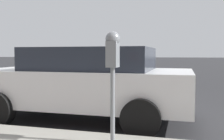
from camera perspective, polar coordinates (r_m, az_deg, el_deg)
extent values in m
plane|color=#2B2B2D|center=(6.26, 0.35, -8.75)|extent=(220.00, 220.00, 0.00)
cylinder|color=gray|center=(3.50, 0.14, -7.72)|extent=(0.06, 0.06, 1.01)
cube|color=gray|center=(3.44, 0.15, 3.44)|extent=(0.20, 0.14, 0.34)
sphere|color=gray|center=(3.44, 0.15, 6.82)|extent=(0.19, 0.19, 0.19)
cube|color=#B21919|center=(3.54, 0.59, 2.75)|extent=(0.01, 0.11, 0.12)
cube|color=black|center=(3.54, 0.59, 4.68)|extent=(0.01, 0.10, 0.08)
cube|color=silver|center=(5.36, -6.14, -3.61)|extent=(1.91, 4.24, 0.69)
cube|color=#232833|center=(5.26, -4.45, 2.46)|extent=(1.67, 2.38, 0.44)
cylinder|color=black|center=(6.81, -13.60, -5.13)|extent=(0.22, 0.64, 0.64)
cylinder|color=black|center=(4.18, 6.31, -10.46)|extent=(0.22, 0.64, 0.64)
cylinder|color=black|center=(6.02, 9.07, -6.20)|extent=(0.22, 0.64, 0.64)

